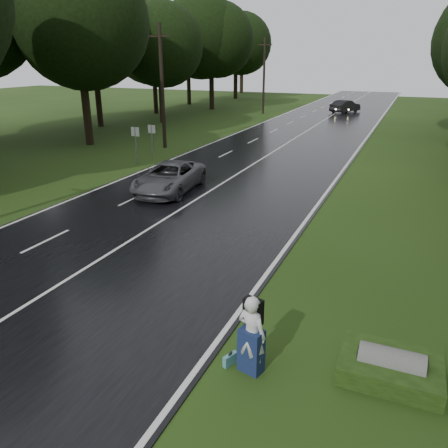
{
  "coord_description": "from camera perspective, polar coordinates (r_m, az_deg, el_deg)",
  "views": [
    {
      "loc": [
        9.66,
        -9.86,
        6.77
      ],
      "look_at": [
        3.76,
        3.89,
        1.1
      ],
      "focal_mm": 35.44,
      "sensor_mm": 36.0,
      "label": 1
    }
  ],
  "objects": [
    {
      "name": "lane_center",
      "position": [
        32.1,
        5.22,
        8.57
      ],
      "size": [
        0.12,
        140.0,
        0.01
      ],
      "primitive_type": "cube",
      "color": "silver",
      "rests_on": "road"
    },
    {
      "name": "utility_pole_far",
      "position": [
        58.26,
        5.03,
        14.0
      ],
      "size": [
        1.8,
        0.28,
        9.07
      ],
      "primitive_type": null,
      "color": "black",
      "rests_on": "ground"
    },
    {
      "name": "tree_left_f",
      "position": [
        63.19,
        -1.58,
        14.59
      ],
      "size": [
        10.08,
        10.08,
        15.75
      ],
      "primitive_type": null,
      "color": "black",
      "rests_on": "ground"
    },
    {
      "name": "far_car",
      "position": [
        60.99,
        15.38,
        14.44
      ],
      "size": [
        3.46,
        5.02,
        1.57
      ],
      "primitive_type": "imported",
      "rotation": [
        0.0,
        0.0,
        2.72
      ],
      "color": "black",
      "rests_on": "road"
    },
    {
      "name": "road_sign_b",
      "position": [
        32.17,
        -9.11,
        8.34
      ],
      "size": [
        0.57,
        0.1,
        2.36
      ],
      "primitive_type": null,
      "color": "white",
      "rests_on": "ground"
    },
    {
      "name": "utility_pole_mid",
      "position": [
        36.06,
        -7.61,
        9.75
      ],
      "size": [
        1.8,
        0.28,
        9.12
      ],
      "primitive_type": null,
      "color": "black",
      "rests_on": "ground"
    },
    {
      "name": "grey_car",
      "position": [
        23.72,
        -7.07,
        6.0
      ],
      "size": [
        3.06,
        5.67,
        1.51
      ],
      "primitive_type": "imported",
      "rotation": [
        0.0,
        0.0,
        0.1
      ],
      "color": "#4D4F53",
      "rests_on": "road"
    },
    {
      "name": "road_sign_a",
      "position": [
        30.53,
        -11.11,
        7.55
      ],
      "size": [
        0.6,
        0.1,
        2.48
      ],
      "primitive_type": null,
      "color": "white",
      "rests_on": "ground"
    },
    {
      "name": "suitcase",
      "position": [
        10.81,
        0.79,
        -17.07
      ],
      "size": [
        0.25,
        0.41,
        0.28
      ],
      "primitive_type": "cube",
      "rotation": [
        0.0,
        0.0,
        5.9
      ],
      "color": "teal",
      "rests_on": "ground"
    },
    {
      "name": "hitchhiker",
      "position": [
        10.24,
        3.58,
        -14.3
      ],
      "size": [
        0.8,
        0.76,
        1.94
      ],
      "color": "silver",
      "rests_on": "ground"
    },
    {
      "name": "tree_left_d",
      "position": [
        38.69,
        -16.88,
        9.79
      ],
      "size": [
        10.46,
        10.46,
        16.35
      ],
      "primitive_type": null,
      "color": "black",
      "rests_on": "ground"
    },
    {
      "name": "ground",
      "position": [
        15.38,
        -19.08,
        -6.61
      ],
      "size": [
        160.0,
        160.0,
        0.0
      ],
      "primitive_type": "plane",
      "color": "#264113",
      "rests_on": "ground"
    },
    {
      "name": "tree_left_e",
      "position": [
        50.46,
        -7.92,
        12.84
      ],
      "size": [
        8.95,
        8.95,
        13.98
      ],
      "primitive_type": null,
      "color": "black",
      "rests_on": "ground"
    },
    {
      "name": "culvert",
      "position": [
        11.22,
        20.49,
        -17.91
      ],
      "size": [
        1.42,
        0.71,
        0.71
      ],
      "primitive_type": "cylinder",
      "rotation": [
        0.0,
        1.57,
        0.0
      ],
      "color": "slate",
      "rests_on": "ground"
    },
    {
      "name": "road",
      "position": [
        32.1,
        5.22,
        8.52
      ],
      "size": [
        12.0,
        140.0,
        0.04
      ],
      "primitive_type": "cube",
      "color": "black",
      "rests_on": "ground"
    }
  ]
}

